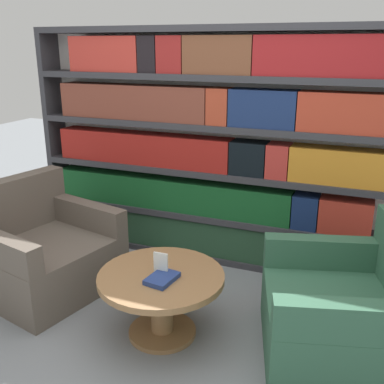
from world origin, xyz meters
TOP-DOWN VIEW (x-y plane):
  - ground_plane at (0.00, 0.00)m, footprint 14.00×14.00m
  - bookshelf at (0.00, 1.38)m, footprint 3.46×0.30m
  - armchair_left at (-1.17, 0.40)m, footprint 1.02×1.06m
  - armchair_right at (1.00, 0.40)m, footprint 1.05×1.09m
  - coffee_table at (-0.08, 0.19)m, footprint 0.79×0.79m
  - table_sign at (-0.08, 0.19)m, footprint 0.09×0.06m
  - stray_book at (-0.04, 0.12)m, footprint 0.17×0.22m

SIDE VIEW (x-z plane):
  - ground_plane at x=0.00m, z-range 0.00..0.00m
  - armchair_left at x=-1.17m, z-range -0.13..0.68m
  - armchair_right at x=1.00m, z-range -0.13..0.68m
  - coffee_table at x=-0.08m, z-range 0.09..0.52m
  - stray_book at x=-0.04m, z-range 0.43..0.46m
  - table_sign at x=-0.08m, z-range 0.41..0.56m
  - bookshelf at x=0.00m, z-range -0.01..1.90m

